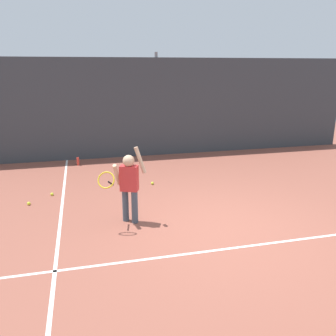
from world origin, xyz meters
name	(u,v)px	position (x,y,z in m)	size (l,w,h in m)	color
ground_plane	(224,228)	(0.00, 0.00, 0.00)	(20.00, 20.00, 0.00)	brown
court_line_baseline	(241,247)	(0.00, -0.67, 0.00)	(9.00, 0.05, 0.00)	white
court_line_sideline	(60,220)	(-2.70, 1.00, 0.00)	(0.05, 9.00, 0.00)	white
back_fence_windscreen	(157,108)	(0.00, 5.30, 1.44)	(12.55, 0.08, 2.87)	#383D42
fence_post_1	(157,105)	(0.00, 5.36, 1.51)	(0.09, 0.09, 3.02)	slate
fence_post_2	(333,100)	(6.12, 5.36, 1.51)	(0.09, 0.09, 3.02)	slate
tennis_player	(128,183)	(-1.52, 0.64, 0.73)	(0.86, 0.56, 1.35)	#3F4C59
water_bottle	(78,161)	(-2.38, 4.64, 0.11)	(0.07, 0.07, 0.22)	#D83F33
tennis_ball_0	(52,194)	(-2.93, 2.32, 0.03)	(0.07, 0.07, 0.07)	#CCE033
tennis_ball_1	(29,203)	(-3.33, 1.89, 0.03)	(0.07, 0.07, 0.07)	#CCE033
tennis_ball_2	(152,183)	(-0.72, 2.52, 0.03)	(0.07, 0.07, 0.07)	#CCE033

